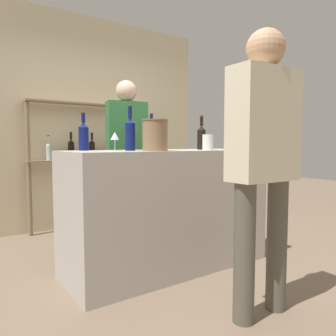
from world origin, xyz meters
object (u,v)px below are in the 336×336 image
object	(u,v)px
wine_glass	(115,137)
customer_center	(263,151)
counter_bottle_1	(201,137)
counter_bottle_2	(130,133)
server_behind_counter	(127,146)
ice_bucket	(155,135)
counter_bottle_0	(151,136)
cork_jar	(208,142)
counter_bottle_3	(84,136)

from	to	relation	value
wine_glass	customer_center	world-z (taller)	customer_center
counter_bottle_1	counter_bottle_2	world-z (taller)	counter_bottle_2
counter_bottle_1	counter_bottle_2	bearing A→B (deg)	-179.66
counter_bottle_1	wine_glass	bearing A→B (deg)	171.80
server_behind_counter	customer_center	xyz separation A→B (m)	(-0.09, -2.01, -0.01)
counter_bottle_2	ice_bucket	distance (m)	0.22
ice_bucket	counter_bottle_0	bearing A→B (deg)	63.11
counter_bottle_1	cork_jar	world-z (taller)	counter_bottle_1
counter_bottle_1	wine_glass	size ratio (longest dim) A/B	2.07
counter_bottle_0	ice_bucket	bearing A→B (deg)	-116.89
counter_bottle_2	counter_bottle_3	xyz separation A→B (m)	(-0.31, 0.23, -0.02)
counter_bottle_1	server_behind_counter	distance (m)	1.02
counter_bottle_1	cork_jar	distance (m)	0.16
ice_bucket	cork_jar	world-z (taller)	ice_bucket
counter_bottle_0	ice_bucket	xyz separation A→B (m)	(-0.15, -0.29, 0.00)
counter_bottle_3	ice_bucket	size ratio (longest dim) A/B	1.25
counter_bottle_3	wine_glass	distance (m)	0.25
counter_bottle_1	counter_bottle_3	size ratio (longest dim) A/B	1.04
cork_jar	server_behind_counter	size ratio (longest dim) A/B	0.08
wine_glass	counter_bottle_2	bearing A→B (deg)	-58.52
counter_bottle_1	server_behind_counter	world-z (taller)	server_behind_counter
counter_bottle_1	ice_bucket	xyz separation A→B (m)	(-0.65, -0.19, 0.00)
ice_bucket	cork_jar	distance (m)	0.60
customer_center	ice_bucket	bearing A→B (deg)	19.63
counter_bottle_3	ice_bucket	bearing A→B (deg)	-44.91
wine_glass	customer_center	bearing A→B (deg)	-68.16
counter_bottle_2	customer_center	world-z (taller)	customer_center
wine_glass	server_behind_counter	xyz separation A→B (m)	(0.55, 0.85, -0.09)
counter_bottle_0	counter_bottle_3	xyz separation A→B (m)	(-0.57, 0.13, -0.00)
counter_bottle_1	counter_bottle_2	size ratio (longest dim) A/B	0.90
wine_glass	counter_bottle_1	bearing A→B (deg)	-8.20
counter_bottle_3	server_behind_counter	bearing A→B (deg)	43.33
counter_bottle_0	wine_glass	world-z (taller)	counter_bottle_0
ice_bucket	counter_bottle_1	bearing A→B (deg)	16.75
cork_jar	counter_bottle_3	bearing A→B (deg)	159.73
wine_glass	server_behind_counter	distance (m)	1.02
counter_bottle_2	ice_bucket	size ratio (longest dim) A/B	1.46
counter_bottle_3	server_behind_counter	size ratio (longest dim) A/B	0.17
counter_bottle_2	cork_jar	size ratio (longest dim) A/B	2.57
counter_bottle_0	customer_center	xyz separation A→B (m)	(0.12, -1.13, -0.11)
counter_bottle_0	counter_bottle_1	xyz separation A→B (m)	(0.50, -0.09, -0.00)
counter_bottle_1	wine_glass	world-z (taller)	counter_bottle_1
counter_bottle_2	customer_center	bearing A→B (deg)	-69.45
counter_bottle_1	counter_bottle_3	xyz separation A→B (m)	(-1.07, 0.23, 0.00)
counter_bottle_1	ice_bucket	world-z (taller)	counter_bottle_1
cork_jar	customer_center	world-z (taller)	customer_center
counter_bottle_0	ice_bucket	distance (m)	0.32
counter_bottle_0	customer_center	distance (m)	1.15
customer_center	wine_glass	bearing A→B (deg)	23.82
counter_bottle_2	ice_bucket	xyz separation A→B (m)	(0.12, -0.19, -0.02)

